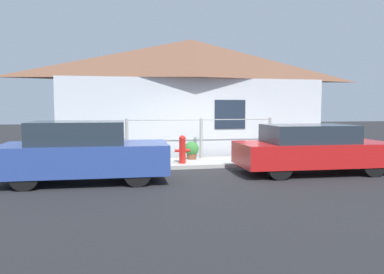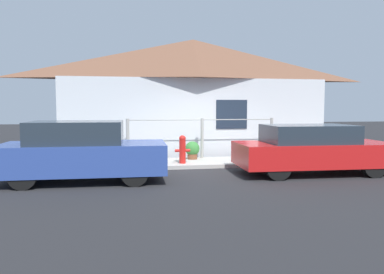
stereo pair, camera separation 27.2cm
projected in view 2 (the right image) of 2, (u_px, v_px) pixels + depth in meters
The scene contains 8 objects.
ground_plane at pixel (213, 169), 10.80m from camera, with size 60.00×60.00×0.00m, color #262628.
sidewalk at pixel (206, 162), 11.62m from camera, with size 24.00×1.68×0.11m.
house at pixel (194, 65), 13.59m from camera, with size 9.67×2.23×4.23m.
fence at pixel (202, 136), 12.23m from camera, with size 4.90×0.10×1.30m.
car_left at pixel (82, 152), 8.89m from camera, with size 3.89×1.82×1.44m.
car_right at pixel (312, 149), 9.92m from camera, with size 4.13×1.83×1.31m.
fire_hydrant at pixel (182, 149), 11.04m from camera, with size 0.45×0.20×0.83m.
potted_plant_near_hydrant at pixel (192, 150), 11.94m from camera, with size 0.46×0.46×0.57m.
Camera 2 is at (-2.45, -10.42, 1.79)m, focal length 35.00 mm.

